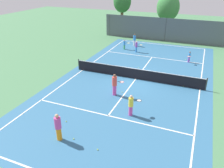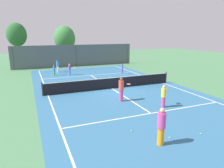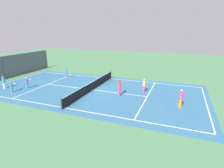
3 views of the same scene
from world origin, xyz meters
name	(u,v)px [view 3 (image 3 of 3)]	position (x,y,z in m)	size (l,w,h in m)	color
ground_plane	(93,90)	(0.00, 0.00, 0.00)	(80.00, 80.00, 0.00)	#4C8456
court_surface	(93,90)	(0.00, 0.00, 0.00)	(13.00, 25.00, 0.01)	teal
tennis_net	(92,86)	(0.00, 0.00, 0.51)	(11.90, 0.10, 1.10)	#333833
perimeter_fence	(3,68)	(0.00, 14.00, 1.60)	(18.00, 0.12, 3.20)	#515B60
player_0	(27,83)	(-2.24, 7.57, 0.70)	(0.87, 0.41, 1.34)	#388CD8
player_1	(67,73)	(4.01, 6.26, 0.62)	(0.34, 0.82, 1.19)	purple
player_2	(12,87)	(-3.95, 8.08, 0.63)	(0.84, 0.47, 1.20)	#3FA559
player_3	(4,82)	(-3.28, 10.07, 0.81)	(0.34, 0.34, 1.59)	silver
player_4	(119,87)	(-0.69, -3.52, 0.91)	(0.94, 0.38, 1.76)	#D14799
player_5	(181,98)	(-1.64, -9.65, 0.88)	(0.37, 0.37, 1.72)	orange
player_6	(144,85)	(1.37, -5.74, 0.79)	(0.84, 0.73, 1.53)	#D14799
tennis_ball_0	(161,107)	(-2.22, -8.07, 0.03)	(0.07, 0.07, 0.07)	#CCE533
tennis_ball_1	(89,82)	(2.85, 2.04, 0.03)	(0.07, 0.07, 0.07)	#CCE533
tennis_ball_2	(106,81)	(4.20, 0.01, 0.03)	(0.07, 0.07, 0.07)	#CCE533
tennis_ball_3	(115,93)	(-0.27, -2.94, 0.03)	(0.07, 0.07, 0.07)	#CCE533
tennis_ball_4	(62,77)	(3.69, 6.94, 0.03)	(0.07, 0.07, 0.07)	#CCE533
tennis_ball_5	(98,80)	(4.16, 1.27, 0.03)	(0.07, 0.07, 0.07)	#CCE533
tennis_ball_6	(180,98)	(0.76, -9.62, 0.03)	(0.07, 0.07, 0.07)	#CCE533
tennis_ball_7	(66,101)	(-4.03, 0.83, 0.03)	(0.07, 0.07, 0.07)	#CCE533
tennis_ball_8	(177,103)	(-0.89, -9.35, 0.03)	(0.07, 0.07, 0.07)	#CCE533
tennis_ball_9	(70,88)	(-0.53, 2.67, 0.03)	(0.07, 0.07, 0.07)	#CCE533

